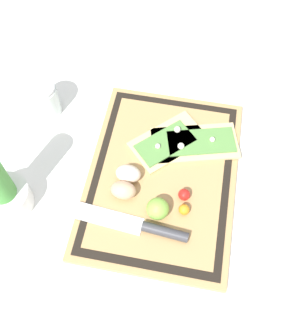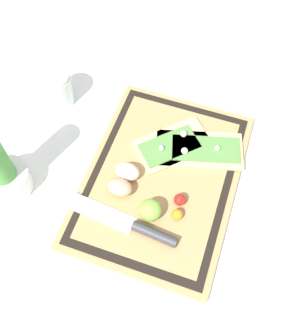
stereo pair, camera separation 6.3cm
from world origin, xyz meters
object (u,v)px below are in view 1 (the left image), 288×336
at_px(lime, 158,209).
at_px(herb_pot, 0,188).
at_px(cherry_tomato_yellow, 184,210).
at_px(pizza_slice_near, 196,143).
at_px(knife, 148,228).
at_px(pizza_slice_far, 169,142).
at_px(cherry_tomato_red, 184,195).
at_px(egg_brown, 123,190).
at_px(sauce_jar, 44,101).
at_px(egg_pink, 128,174).

bearing_deg(lime, herb_pot, 95.26).
bearing_deg(cherry_tomato_yellow, pizza_slice_near, -1.50).
bearing_deg(knife, pizza_slice_far, -2.34).
bearing_deg(cherry_tomato_red, herb_pot, 101.71).
relative_size(pizza_slice_near, egg_brown, 3.92).
bearing_deg(pizza_slice_near, pizza_slice_far, 98.25).
distance_m(knife, sauce_jar, 0.42).
xyz_separation_m(pizza_slice_near, pizza_slice_far, (-0.01, 0.07, 0.00)).
height_order(egg_brown, sauce_jar, sauce_jar).
distance_m(pizza_slice_near, cherry_tomato_red, 0.15).
bearing_deg(cherry_tomato_yellow, herb_pot, 96.53).
height_order(pizza_slice_far, egg_pink, egg_pink).
distance_m(lime, sauce_jar, 0.41).
distance_m(pizza_slice_far, lime, 0.19).
relative_size(egg_pink, sauce_jar, 0.62).
relative_size(egg_brown, lime, 1.17).
xyz_separation_m(cherry_tomato_yellow, herb_pot, (-0.04, 0.39, 0.05)).
xyz_separation_m(egg_brown, cherry_tomato_red, (0.02, -0.13, -0.01)).
distance_m(egg_brown, lime, 0.09).
bearing_deg(knife, sauce_jar, 48.82).
xyz_separation_m(pizza_slice_near, cherry_tomato_red, (-0.15, 0.01, 0.01)).
relative_size(lime, cherry_tomato_yellow, 2.01).
bearing_deg(cherry_tomato_red, knife, 143.85).
bearing_deg(pizza_slice_far, knife, 177.66).
xyz_separation_m(pizza_slice_near, lime, (-0.19, 0.06, 0.02)).
bearing_deg(knife, egg_pink, 30.31).
distance_m(egg_pink, sauce_jar, 0.30).
bearing_deg(pizza_slice_near, cherry_tomato_red, 176.29).
xyz_separation_m(knife, egg_brown, (0.07, 0.07, 0.01)).
distance_m(egg_pink, cherry_tomato_yellow, 0.15).
distance_m(egg_pink, lime, 0.11).
distance_m(pizza_slice_near, egg_pink, 0.19).
bearing_deg(herb_pot, egg_pink, -67.55).
bearing_deg(sauce_jar, pizza_slice_near, -96.45).
relative_size(knife, herb_pot, 1.13).
relative_size(herb_pot, sauce_jar, 2.52).
bearing_deg(egg_pink, sauce_jar, 56.79).
bearing_deg(cherry_tomato_red, pizza_slice_far, 22.34).
xyz_separation_m(pizza_slice_far, egg_pink, (-0.11, 0.08, 0.02)).
bearing_deg(herb_pot, pizza_slice_far, -56.66).
xyz_separation_m(egg_brown, herb_pot, (-0.06, 0.25, 0.04)).
distance_m(pizza_slice_far, knife, 0.22).
bearing_deg(egg_brown, cherry_tomato_red, -82.43).
distance_m(pizza_slice_far, cherry_tomato_red, 0.15).
relative_size(pizza_slice_near, cherry_tomato_red, 8.28).
relative_size(pizza_slice_far, herb_pot, 0.85).
xyz_separation_m(knife, herb_pot, (0.01, 0.32, 0.05)).
distance_m(pizza_slice_near, lime, 0.20).
xyz_separation_m(egg_brown, cherry_tomato_yellow, (-0.02, -0.14, -0.01)).
bearing_deg(pizza_slice_near, sauce_jar, 83.55).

